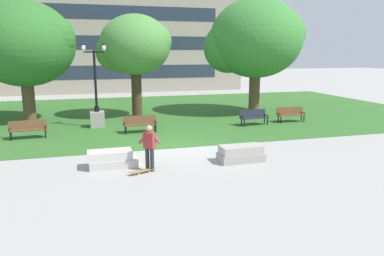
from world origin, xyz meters
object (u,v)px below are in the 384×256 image
object	(u,v)px
park_bench_far_left	(254,116)
park_bench_near_left	(140,123)
lamp_post_right	(97,110)
park_bench_far_right	(291,113)
person_skateboarder	(149,145)
concrete_block_left	(241,154)
park_bench_near_right	(28,128)
skateboard	(142,171)
concrete_block_center	(112,159)

from	to	relation	value
park_bench_far_left	park_bench_near_left	bearing A→B (deg)	-178.06
park_bench_near_left	lamp_post_right	xyz separation A→B (m)	(-2.17, 2.20, 0.46)
park_bench_far_right	lamp_post_right	distance (m)	11.74
person_skateboarder	park_bench_far_right	size ratio (longest dim) A/B	0.95
concrete_block_left	park_bench_far_right	distance (m)	9.46
concrete_block_left	park_bench_far_left	size ratio (longest dim) A/B	0.97
park_bench_far_left	person_skateboarder	bearing A→B (deg)	-137.09
park_bench_near_right	lamp_post_right	world-z (taller)	lamp_post_right
concrete_block_left	skateboard	xyz separation A→B (m)	(-4.02, -0.42, -0.22)
park_bench_near_left	park_bench_far_right	bearing A→B (deg)	3.31
person_skateboarder	park_bench_far_right	bearing A→B (deg)	35.62
person_skateboarder	park_bench_near_right	world-z (taller)	person_skateboarder
concrete_block_left	park_bench_near_left	size ratio (longest dim) A/B	1.00
lamp_post_right	concrete_block_left	bearing A→B (deg)	-58.74
concrete_block_left	lamp_post_right	world-z (taller)	lamp_post_right
person_skateboarder	skateboard	world-z (taller)	person_skateboarder
skateboard	park_bench_far_left	xyz separation A→B (m)	(7.73, 7.12, 0.45)
lamp_post_right	concrete_block_center	bearing A→B (deg)	-88.34
skateboard	park_bench_near_left	world-z (taller)	park_bench_near_left
skateboard	person_skateboarder	bearing A→B (deg)	35.25
park_bench_near_right	park_bench_far_right	xyz separation A→B (m)	(15.07, 0.39, 0.00)
park_bench_far_left	lamp_post_right	size ratio (longest dim) A/B	0.39
concrete_block_left	park_bench_far_left	world-z (taller)	park_bench_far_left
park_bench_near_left	park_bench_far_left	distance (m)	6.80
concrete_block_left	lamp_post_right	bearing A→B (deg)	121.26
concrete_block_center	park_bench_near_left	bearing A→B (deg)	71.56
person_skateboarder	park_bench_far_right	xyz separation A→B (m)	(10.07, 7.21, -0.43)
person_skateboarder	skateboard	distance (m)	0.96
lamp_post_right	park_bench_near_right	bearing A→B (deg)	-149.53
skateboard	lamp_post_right	world-z (taller)	lamp_post_right
concrete_block_left	park_bench_near_left	world-z (taller)	park_bench_near_left
person_skateboarder	park_bench_far_left	bearing A→B (deg)	42.91
park_bench_near_left	skateboard	bearing A→B (deg)	-97.73
park_bench_far_right	park_bench_far_left	bearing A→B (deg)	-173.18
concrete_block_left	park_bench_near_right	xyz separation A→B (m)	(-8.72, 6.62, 0.23)
concrete_block_center	concrete_block_left	world-z (taller)	same
concrete_block_center	park_bench_near_left	size ratio (longest dim) A/B	1.03
park_bench_far_left	park_bench_far_right	bearing A→B (deg)	6.82
concrete_block_center	lamp_post_right	size ratio (longest dim) A/B	0.39
park_bench_near_left	lamp_post_right	world-z (taller)	lamp_post_right
concrete_block_center	skateboard	xyz separation A→B (m)	(1.00, -1.08, -0.22)
concrete_block_center	park_bench_near_left	distance (m)	6.12
concrete_block_left	park_bench_near_right	size ratio (longest dim) A/B	0.98
park_bench_near_right	park_bench_near_left	bearing A→B (deg)	-1.65
skateboard	park_bench_near_right	world-z (taller)	park_bench_near_right
concrete_block_center	park_bench_near_left	xyz separation A→B (m)	(1.94, 5.81, 0.23)
park_bench_near_left	park_bench_near_right	bearing A→B (deg)	178.35
concrete_block_left	park_bench_near_right	world-z (taller)	park_bench_near_right
concrete_block_left	park_bench_far_left	distance (m)	7.65
concrete_block_left	park_bench_near_right	bearing A→B (deg)	142.77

